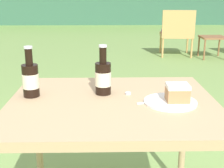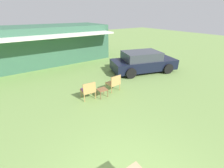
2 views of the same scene
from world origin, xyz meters
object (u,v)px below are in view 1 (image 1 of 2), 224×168
(garden_side_table, at_px, (213,39))
(cola_bottle_near, at_px, (103,77))
(cola_bottle_far, at_px, (30,79))
(wicker_chair_cushioned, at_px, (177,31))
(patio_table, at_px, (112,114))
(cake_on_plate, at_px, (174,97))

(garden_side_table, xyz_separation_m, cola_bottle_near, (-1.94, -4.10, 0.45))
(cola_bottle_far, bearing_deg, wicker_chair_cushioned, 68.97)
(garden_side_table, xyz_separation_m, patio_table, (-1.89, -4.20, 0.30))
(cola_bottle_far, bearing_deg, garden_side_table, 61.15)
(cola_bottle_near, height_order, cola_bottle_far, same)
(patio_table, relative_size, cake_on_plate, 3.99)
(patio_table, bearing_deg, cola_bottle_far, 168.60)
(wicker_chair_cushioned, height_order, cake_on_plate, wicker_chair_cushioned)
(garden_side_table, distance_m, cake_on_plate, 4.55)
(garden_side_table, xyz_separation_m, cola_bottle_far, (-2.27, -4.13, 0.45))
(garden_side_table, height_order, cola_bottle_near, cola_bottle_near)
(wicker_chair_cushioned, relative_size, cola_bottle_near, 3.57)
(cola_bottle_near, relative_size, cola_bottle_far, 1.00)
(cake_on_plate, relative_size, cola_bottle_far, 0.99)
(cola_bottle_near, distance_m, cola_bottle_far, 0.34)
(wicker_chair_cushioned, bearing_deg, cola_bottle_near, 78.06)
(garden_side_table, bearing_deg, cola_bottle_near, -115.28)
(garden_side_table, relative_size, cola_bottle_far, 1.81)
(cake_on_plate, xyz_separation_m, cola_bottle_near, (-0.31, 0.13, 0.06))
(cake_on_plate, relative_size, cola_bottle_near, 0.99)
(wicker_chair_cushioned, distance_m, patio_table, 4.59)
(cola_bottle_near, bearing_deg, cake_on_plate, -23.26)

